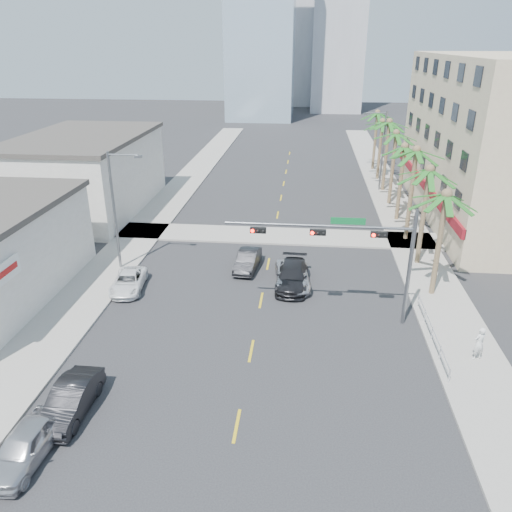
% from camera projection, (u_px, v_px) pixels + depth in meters
% --- Properties ---
extents(ground, '(260.00, 260.00, 0.00)m').
position_uv_depth(ground, '(242.00, 397.00, 24.51)').
color(ground, '#262628').
rests_on(ground, ground).
extents(sidewalk_right, '(4.00, 120.00, 0.15)m').
position_uv_depth(sidewalk_right, '(415.00, 250.00, 41.62)').
color(sidewalk_right, gray).
rests_on(sidewalk_right, ground).
extents(sidewalk_left, '(4.00, 120.00, 0.15)m').
position_uv_depth(sidewalk_left, '(136.00, 239.00, 43.86)').
color(sidewalk_left, gray).
rests_on(sidewalk_left, ground).
extents(sidewalk_cross, '(80.00, 4.00, 0.15)m').
position_uv_depth(sidewalk_cross, '(273.00, 236.00, 44.57)').
color(sidewalk_cross, gray).
rests_on(sidewalk_cross, ground).
extents(building_left_far, '(11.00, 18.00, 7.20)m').
position_uv_depth(building_left_far, '(86.00, 175.00, 50.46)').
color(building_left_far, beige).
rests_on(building_left_far, ground).
extents(tower_far_center, '(16.00, 16.00, 42.00)m').
position_uv_depth(tower_far_center, '(291.00, 20.00, 130.55)').
color(tower_far_center, '#ADADB2').
rests_on(tower_far_center, ground).
extents(traffic_signal_mast, '(11.12, 0.54, 7.20)m').
position_uv_depth(traffic_signal_mast, '(356.00, 246.00, 29.22)').
color(traffic_signal_mast, slate).
rests_on(traffic_signal_mast, ground).
extents(palm_tree_0, '(4.80, 4.80, 7.80)m').
position_uv_depth(palm_tree_0, '(447.00, 196.00, 31.57)').
color(palm_tree_0, brown).
rests_on(palm_tree_0, ground).
extents(palm_tree_1, '(4.80, 4.80, 8.16)m').
position_uv_depth(palm_tree_1, '(430.00, 171.00, 36.18)').
color(palm_tree_1, brown).
rests_on(palm_tree_1, ground).
extents(palm_tree_2, '(4.80, 4.80, 8.52)m').
position_uv_depth(palm_tree_2, '(416.00, 151.00, 40.79)').
color(palm_tree_2, brown).
rests_on(palm_tree_2, ground).
extents(palm_tree_3, '(4.80, 4.80, 7.80)m').
position_uv_depth(palm_tree_3, '(405.00, 147.00, 45.81)').
color(palm_tree_3, brown).
rests_on(palm_tree_3, ground).
extents(palm_tree_4, '(4.80, 4.80, 8.16)m').
position_uv_depth(palm_tree_4, '(396.00, 134.00, 50.42)').
color(palm_tree_4, brown).
rests_on(palm_tree_4, ground).
extents(palm_tree_5, '(4.80, 4.80, 8.52)m').
position_uv_depth(palm_tree_5, '(389.00, 123.00, 55.03)').
color(palm_tree_5, brown).
rests_on(palm_tree_5, ground).
extents(palm_tree_6, '(4.80, 4.80, 7.80)m').
position_uv_depth(palm_tree_6, '(383.00, 122.00, 60.05)').
color(palm_tree_6, brown).
rests_on(palm_tree_6, ground).
extents(palm_tree_7, '(4.80, 4.80, 8.16)m').
position_uv_depth(palm_tree_7, '(378.00, 113.00, 64.66)').
color(palm_tree_7, brown).
rests_on(palm_tree_7, ground).
extents(streetlight_left, '(2.55, 0.25, 9.00)m').
position_uv_depth(streetlight_left, '(116.00, 206.00, 36.31)').
color(streetlight_left, slate).
rests_on(streetlight_left, ground).
extents(streetlight_right, '(2.55, 0.25, 9.00)m').
position_uv_depth(streetlight_right, '(381.00, 147.00, 56.16)').
color(streetlight_right, slate).
rests_on(streetlight_right, ground).
extents(guardrail, '(0.08, 8.08, 1.00)m').
position_uv_depth(guardrail, '(432.00, 332.00, 28.76)').
color(guardrail, silver).
rests_on(guardrail, ground).
extents(car_parked_near, '(1.97, 4.46, 1.49)m').
position_uv_depth(car_parked_near, '(25.00, 446.00, 20.58)').
color(car_parked_near, silver).
rests_on(car_parked_near, ground).
extents(car_parked_mid, '(1.60, 4.53, 1.49)m').
position_uv_depth(car_parked_mid, '(71.00, 400.00, 23.20)').
color(car_parked_mid, black).
rests_on(car_parked_mid, ground).
extents(car_parked_far, '(2.56, 4.64, 1.23)m').
position_uv_depth(car_parked_far, '(128.00, 282.00, 34.86)').
color(car_parked_far, white).
rests_on(car_parked_far, ground).
extents(car_lane_left, '(1.85, 4.38, 1.41)m').
position_uv_depth(car_lane_left, '(248.00, 260.00, 38.02)').
color(car_lane_left, black).
rests_on(car_lane_left, ground).
extents(car_lane_center, '(2.76, 5.31, 1.43)m').
position_uv_depth(car_lane_center, '(292.00, 276.00, 35.48)').
color(car_lane_center, silver).
rests_on(car_lane_center, ground).
extents(car_lane_right, '(2.33, 5.35, 1.53)m').
position_uv_depth(car_lane_right, '(292.00, 276.00, 35.36)').
color(car_lane_right, black).
rests_on(car_lane_right, ground).
extents(pedestrian, '(0.85, 0.74, 1.95)m').
position_uv_depth(pedestrian, '(479.00, 343.00, 26.85)').
color(pedestrian, silver).
rests_on(pedestrian, sidewalk_right).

